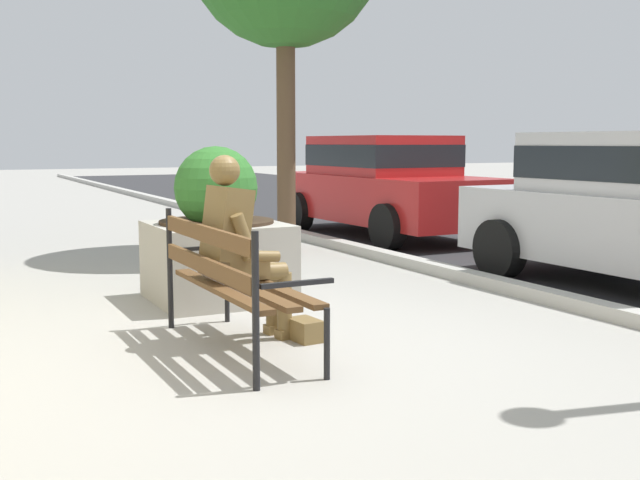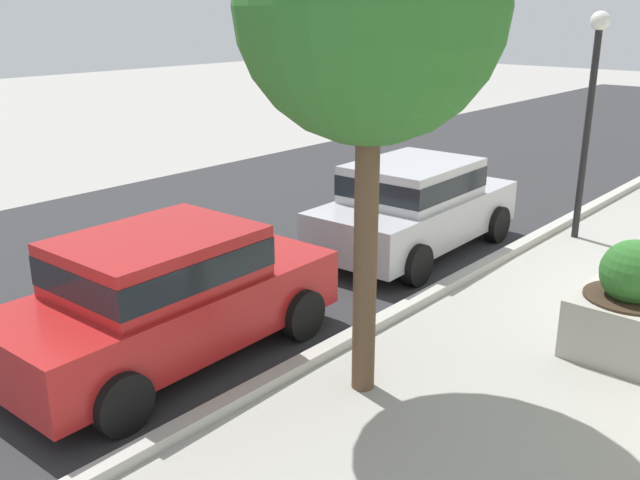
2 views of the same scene
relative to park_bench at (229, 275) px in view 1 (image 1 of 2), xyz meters
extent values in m
plane|color=#9E9B93|center=(-0.10, 0.29, -0.54)|extent=(80.00, 80.00, 0.00)
cube|color=#B2AFA8|center=(-0.10, 3.19, -0.48)|extent=(60.00, 0.20, 0.12)
cube|color=brown|center=(0.00, -0.07, -0.09)|extent=(1.70, 0.13, 0.04)
cube|color=brown|center=(0.00, 0.11, -0.09)|extent=(1.70, 0.13, 0.04)
cube|color=brown|center=(0.00, 0.29, -0.09)|extent=(1.70, 0.13, 0.04)
cube|color=brown|center=(0.00, -0.16, 0.08)|extent=(1.70, 0.05, 0.11)
cube|color=brown|center=(0.00, -0.16, 0.30)|extent=(1.70, 0.05, 0.11)
cylinder|color=black|center=(-0.88, 0.30, -0.32)|extent=(0.04, 0.04, 0.45)
cylinder|color=black|center=(-0.88, -0.17, -0.07)|extent=(0.04, 0.04, 0.95)
cube|color=black|center=(-0.88, 0.10, 0.08)|extent=(0.04, 0.48, 0.03)
cylinder|color=black|center=(0.88, 0.32, -0.32)|extent=(0.04, 0.04, 0.45)
cylinder|color=black|center=(0.88, -0.15, -0.07)|extent=(0.04, 0.04, 0.95)
cube|color=black|center=(0.88, 0.12, 0.08)|extent=(0.04, 0.48, 0.03)
cube|color=brown|center=(-0.22, 0.17, 0.02)|extent=(0.37, 0.35, 0.16)
cube|color=brown|center=(-0.22, 0.07, 0.34)|extent=(0.39, 0.32, 0.55)
sphere|color=brown|center=(-0.21, 0.06, 0.72)|extent=(0.22, 0.22, 0.22)
cylinder|color=brown|center=(-0.44, 0.07, 0.29)|extent=(0.11, 0.19, 0.29)
cylinder|color=brown|center=(-0.46, 0.21, 0.12)|extent=(0.10, 0.27, 0.10)
cylinder|color=brown|center=(0.00, 0.11, 0.29)|extent=(0.11, 0.19, 0.29)
cylinder|color=brown|center=(0.00, 0.25, 0.12)|extent=(0.10, 0.27, 0.10)
cylinder|color=brown|center=(-0.33, 0.30, -0.02)|extent=(0.16, 0.37, 0.14)
cylinder|color=brown|center=(-0.34, 0.48, -0.29)|extent=(0.11, 0.11, 0.50)
cube|color=brown|center=(-0.35, 0.54, -0.51)|extent=(0.13, 0.25, 0.07)
cylinder|color=brown|center=(-0.15, 0.32, -0.02)|extent=(0.16, 0.37, 0.14)
cylinder|color=brown|center=(-0.17, 0.50, -0.29)|extent=(0.11, 0.11, 0.50)
cube|color=brown|center=(-0.17, 0.56, -0.51)|extent=(0.13, 0.25, 0.07)
cube|color=brown|center=(-0.05, 0.61, -0.46)|extent=(0.30, 0.21, 0.16)
cube|color=#A8A399|center=(-1.76, 0.53, -0.18)|extent=(1.17, 1.17, 0.72)
cylinder|color=#38281C|center=(-1.76, 0.53, 0.19)|extent=(1.05, 1.05, 0.03)
sphere|color=#2D6B28|center=(-1.76, 0.53, 0.50)|extent=(0.76, 0.76, 0.76)
cylinder|color=brown|center=(-4.40, 2.41, 0.98)|extent=(0.25, 0.25, 3.05)
cube|color=#B21E1E|center=(-5.31, 4.52, 0.07)|extent=(4.15, 1.82, 0.70)
cube|color=#B21E1E|center=(-5.46, 4.52, 0.72)|extent=(2.18, 1.62, 0.60)
cube|color=black|center=(-5.46, 4.52, 0.72)|extent=(2.19, 1.64, 0.33)
cylinder|color=black|center=(-4.00, 5.41, -0.22)|extent=(0.65, 0.24, 0.64)
cylinder|color=black|center=(-3.95, 3.71, -0.22)|extent=(0.65, 0.24, 0.64)
cylinder|color=black|center=(-6.66, 5.33, -0.22)|extent=(0.65, 0.24, 0.64)
cylinder|color=black|center=(-6.61, 3.63, -0.22)|extent=(0.65, 0.24, 0.64)
cylinder|color=black|center=(-1.57, 5.33, -0.22)|extent=(0.65, 0.24, 0.64)
cylinder|color=black|center=(-1.52, 3.63, -0.22)|extent=(0.65, 0.24, 0.64)
camera|label=1|loc=(5.04, -1.81, 0.91)|focal=43.71mm
camera|label=2|loc=(-9.83, -1.69, 3.38)|focal=39.40mm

